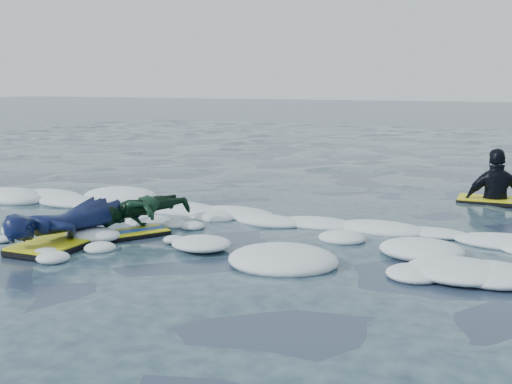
# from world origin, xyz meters

# --- Properties ---
(ground) EXTENTS (120.00, 120.00, 0.00)m
(ground) POSITION_xyz_m (0.00, 0.00, 0.00)
(ground) COLOR #162136
(ground) RESTS_ON ground
(foam_band) EXTENTS (12.00, 3.10, 0.30)m
(foam_band) POSITION_xyz_m (0.00, 1.03, 0.00)
(foam_band) COLOR white
(foam_band) RESTS_ON ground
(prone_woman_unit) EXTENTS (0.92, 1.87, 0.47)m
(prone_woman_unit) POSITION_xyz_m (-0.71, -0.48, 0.24)
(prone_woman_unit) COLOR black
(prone_woman_unit) RESTS_ON ground
(prone_child_unit) EXTENTS (1.02, 1.31, 0.46)m
(prone_child_unit) POSITION_xyz_m (-0.26, 0.33, 0.23)
(prone_child_unit) COLOR black
(prone_child_unit) RESTS_ON ground
(waiting_rider_unit) EXTENTS (1.17, 0.72, 1.71)m
(waiting_rider_unit) POSITION_xyz_m (3.58, 4.25, 0.01)
(waiting_rider_unit) COLOR black
(waiting_rider_unit) RESTS_ON ground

